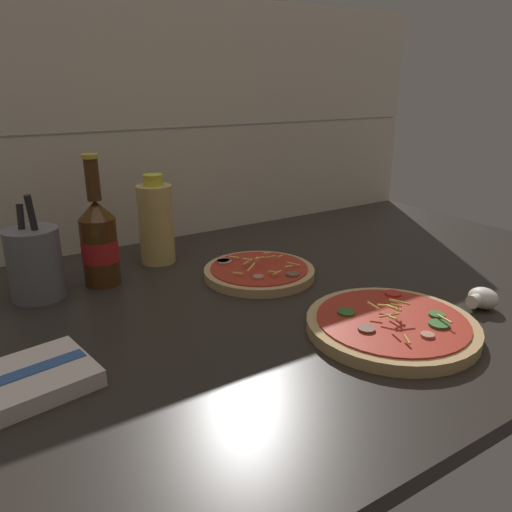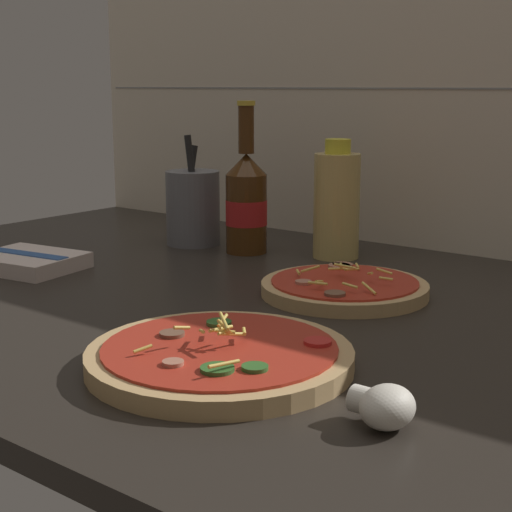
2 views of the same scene
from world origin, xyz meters
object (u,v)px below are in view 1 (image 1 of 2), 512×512
Objects in this scene: pizza_near at (391,325)px; mushroom_left at (482,298)px; dish_towel at (29,380)px; utensil_crock at (35,263)px; beer_bottle at (99,241)px; pizza_far at (259,272)px; oil_bottle at (156,223)px.

mushroom_left is at bearing -6.85° from pizza_near.
pizza_near is 53.81cm from dish_towel.
dish_towel is (-6.88, -30.58, -5.54)cm from utensil_crock.
utensil_crock reaches higher than pizza_near.
utensil_crock is (-44.94, 45.09, 5.65)cm from pizza_near.
beer_bottle reaches higher than dish_towel.
pizza_far is 1.16× the size of oil_bottle.
pizza_near reaches higher than pizza_far.
dish_towel is at bearing -131.83° from oil_bottle.
oil_bottle is at bearing 13.63° from utensil_crock.
dish_towel is (-46.99, -17.14, 0.18)cm from pizza_far.
utensil_crock is at bearing -178.57° from beer_bottle.
pizza_near is 56.61cm from beer_bottle.
beer_bottle is 1.31× the size of oil_bottle.
mushroom_left is (20.12, -2.42, 0.75)cm from pizza_near.
mushroom_left is at bearing -42.02° from beer_bottle.
oil_bottle reaches higher than mushroom_left.
mushroom_left is at bearing -53.78° from pizza_far.
pizza_near is at bearing -69.95° from oil_bottle.
utensil_crock reaches higher than mushroom_left.
pizza_near is at bearing -45.09° from utensil_crock.
beer_bottle is 71.76cm from mushroom_left.
pizza_near is 1.56× the size of dish_towel.
utensil_crock is at bearing 134.91° from pizza_near.
dish_towel is at bearing -102.67° from utensil_crock.
pizza_far is 1.16× the size of utensil_crock.
beer_bottle is (-32.93, 45.39, 7.77)cm from pizza_near.
pizza_near is 1.39× the size of utensil_crock.
pizza_far is at bearing -18.53° from utensil_crock.
dish_towel is at bearing 164.36° from pizza_near.
mushroom_left is at bearing -36.13° from utensil_crock.
utensil_crock reaches higher than pizza_far.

